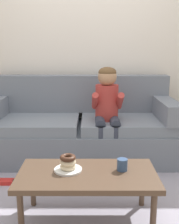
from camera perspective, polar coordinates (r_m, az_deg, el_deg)
name	(u,v)px	position (r m, az deg, el deg)	size (l,w,h in m)	color
ground	(84,190)	(2.74, -1.06, -15.57)	(10.00, 10.00, 0.00)	#9E896B
wall_back	(86,40)	(3.80, -0.75, 14.38)	(8.00, 0.10, 2.80)	silver
area_rug	(84,204)	(2.52, -1.17, -18.17)	(2.49, 2.02, 0.01)	#9993A3
couch	(80,129)	(3.40, -1.89, -3.47)	(2.21, 0.90, 0.97)	slate
coffee_table	(87,178)	(2.14, -0.45, -13.29)	(1.03, 0.53, 0.40)	#4C3828
person_child	(107,106)	(3.12, 3.64, 1.16)	(0.34, 0.58, 1.10)	#AD3833
plate	(68,170)	(2.16, -4.38, -11.63)	(0.21, 0.21, 0.01)	white
donut	(68,167)	(2.15, -4.39, -11.02)	(0.12, 0.12, 0.04)	beige
donut_second	(68,162)	(2.14, -4.41, -10.14)	(0.12, 0.12, 0.04)	beige
donut_third	(68,158)	(2.12, -4.42, -9.24)	(0.12, 0.12, 0.04)	#422619
mug	(122,165)	(2.16, 6.70, -10.60)	(0.08, 0.08, 0.09)	#334C72
toy_controller	(7,182)	(2.93, -16.53, -13.56)	(0.23, 0.09, 0.05)	red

